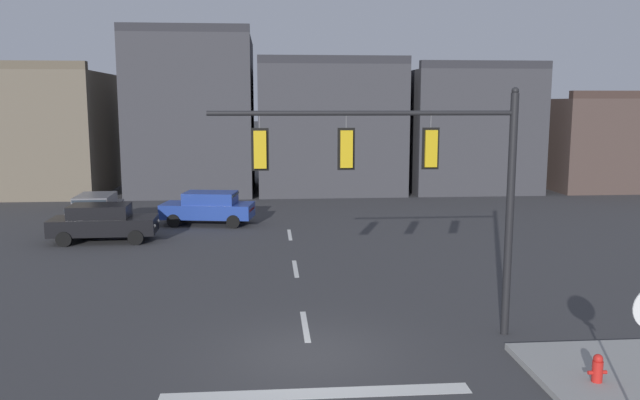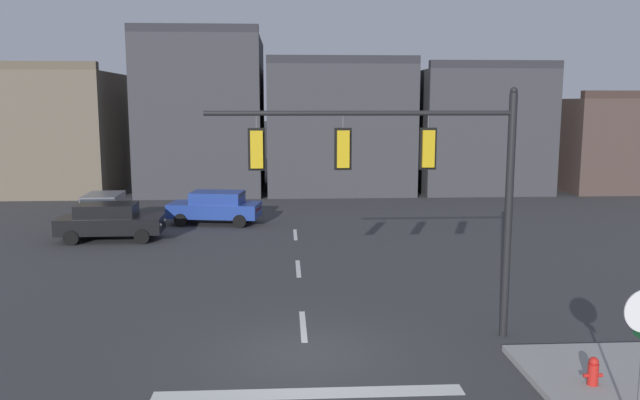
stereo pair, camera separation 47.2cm
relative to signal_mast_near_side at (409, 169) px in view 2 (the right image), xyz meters
The scene contains 9 objects.
ground_plane 5.14m from the signal_mast_near_side, 158.31° to the right, with size 400.00×400.00×0.00m, color #353538.
stop_bar_paint 5.87m from the signal_mast_near_side, 130.52° to the right, with size 6.40×0.50×0.01m, color silver.
lane_centreline 5.12m from the signal_mast_near_side, 159.47° to the left, with size 0.16×26.40×0.01m.
signal_mast_near_side is the anchor object (origin of this frame).
car_lot_nearside 19.67m from the signal_mast_near_side, 127.31° to the left, with size 2.05×4.51×1.61m.
car_lot_middle 16.57m from the signal_mast_near_side, 131.03° to the left, with size 4.51×2.04×1.61m.
car_lot_farside 17.43m from the signal_mast_near_side, 112.27° to the left, with size 4.64×2.47×1.61m.
fire_hydrant 6.10m from the signal_mast_near_side, 45.10° to the right, with size 0.40×0.30×0.75m.
building_row 29.06m from the signal_mast_near_side, 86.90° to the left, with size 52.60×12.10×10.60m.
Camera 2 is at (-0.46, -14.31, 5.90)m, focal length 35.73 mm.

